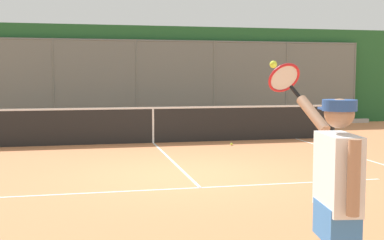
{
  "coord_description": "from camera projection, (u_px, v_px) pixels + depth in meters",
  "views": [
    {
      "loc": [
        1.81,
        8.8,
        1.8
      ],
      "look_at": [
        0.03,
        0.59,
        1.05
      ],
      "focal_mm": 46.98,
      "sensor_mm": 36.0,
      "label": 1
    }
  ],
  "objects": [
    {
      "name": "tennis_ball_near_baseline",
      "position": [
        231.0,
        144.0,
        12.93
      ],
      "size": [
        0.07,
        0.07,
        0.07
      ],
      "primitive_type": "sphere",
      "color": "#C1D138",
      "rests_on": "ground"
    },
    {
      "name": "tennis_net",
      "position": [
        153.0,
        124.0,
        13.38
      ],
      "size": [
        10.58,
        0.09,
        1.07
      ],
      "color": "#2D2D2D",
      "rests_on": "ground"
    },
    {
      "name": "tennis_ball_near_net",
      "position": [
        339.0,
        210.0,
        6.58
      ],
      "size": [
        0.07,
        0.07,
        0.07
      ],
      "primitive_type": "sphere",
      "color": "#C1D138",
      "rests_on": "ground"
    },
    {
      "name": "court_line_markings",
      "position": [
        204.0,
        192.0,
        7.76
      ],
      "size": [
        8.24,
        10.06,
        0.01
      ],
      "color": "white",
      "rests_on": "ground"
    },
    {
      "name": "fence_backdrop",
      "position": [
        134.0,
        77.0,
        17.99
      ],
      "size": [
        19.67,
        1.37,
        3.54
      ],
      "color": "slate",
      "rests_on": "ground"
    },
    {
      "name": "tennis_player",
      "position": [
        336.0,
        194.0,
        3.56
      ],
      "size": [
        0.35,
        1.4,
        1.93
      ],
      "rotation": [
        0.0,
        0.0,
        -1.72
      ],
      "color": "navy",
      "rests_on": "ground"
    },
    {
      "name": "ground_plane",
      "position": [
        187.0,
        175.0,
        9.1
      ],
      "size": [
        60.0,
        60.0,
        0.0
      ],
      "primitive_type": "plane",
      "color": "#C67A4C"
    }
  ]
}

